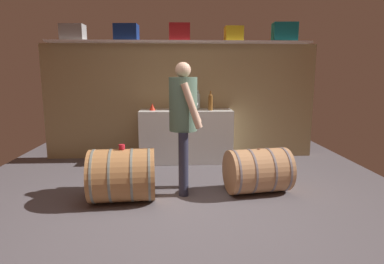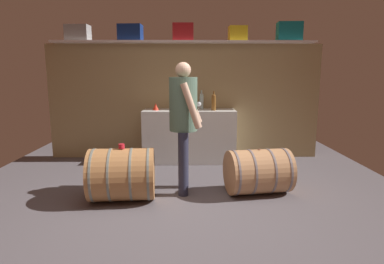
% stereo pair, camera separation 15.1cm
% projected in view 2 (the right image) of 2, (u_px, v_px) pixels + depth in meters
% --- Properties ---
extents(ground_plane, '(6.17, 8.32, 0.02)m').
position_uv_depth(ground_plane, '(183.00, 193.00, 4.31)').
color(ground_plane, '#595358').
extents(back_wall_panel, '(4.97, 0.10, 2.09)m').
position_uv_depth(back_wall_panel, '(184.00, 102.00, 6.01)').
color(back_wall_panel, '#9E8659').
rests_on(back_wall_panel, ground).
extents(high_shelf_board, '(4.57, 0.40, 0.03)m').
position_uv_depth(high_shelf_board, '(184.00, 42.00, 5.68)').
color(high_shelf_board, silver).
rests_on(high_shelf_board, back_wall_panel).
extents(toolcase_grey, '(0.41, 0.28, 0.27)m').
position_uv_depth(toolcase_grey, '(78.00, 33.00, 5.63)').
color(toolcase_grey, '#949594').
rests_on(toolcase_grey, high_shelf_board).
extents(toolcase_navy, '(0.42, 0.31, 0.28)m').
position_uv_depth(toolcase_navy, '(130.00, 33.00, 5.64)').
color(toolcase_navy, navy).
rests_on(toolcase_navy, high_shelf_board).
extents(toolcase_red, '(0.36, 0.30, 0.29)m').
position_uv_depth(toolcase_red, '(183.00, 32.00, 5.65)').
color(toolcase_red, red).
rests_on(toolcase_red, high_shelf_board).
extents(toolcase_yellow, '(0.31, 0.26, 0.25)m').
position_uv_depth(toolcase_yellow, '(238.00, 34.00, 5.66)').
color(toolcase_yellow, yellow).
rests_on(toolcase_yellow, high_shelf_board).
extents(toolcase_teal, '(0.43, 0.29, 0.32)m').
position_uv_depth(toolcase_teal, '(289.00, 32.00, 5.66)').
color(toolcase_teal, '#12737E').
rests_on(toolcase_teal, high_shelf_board).
extents(work_cabinet, '(1.62, 0.54, 0.93)m').
position_uv_depth(work_cabinet, '(189.00, 136.00, 5.79)').
color(work_cabinet, white).
rests_on(work_cabinet, ground).
extents(wine_bottle_dark, '(0.06, 0.06, 0.32)m').
position_uv_depth(wine_bottle_dark, '(193.00, 102.00, 5.72)').
color(wine_bottle_dark, black).
rests_on(wine_bottle_dark, work_cabinet).
extents(wine_bottle_amber, '(0.08, 0.08, 0.34)m').
position_uv_depth(wine_bottle_amber, '(214.00, 102.00, 5.61)').
color(wine_bottle_amber, brown).
rests_on(wine_bottle_amber, work_cabinet).
extents(wine_bottle_clear, '(0.08, 0.08, 0.34)m').
position_uv_depth(wine_bottle_clear, '(201.00, 101.00, 5.84)').
color(wine_bottle_clear, '#ADC5BE').
rests_on(wine_bottle_clear, work_cabinet).
extents(wine_glass, '(0.08, 0.08, 0.15)m').
position_uv_depth(wine_glass, '(199.00, 104.00, 5.60)').
color(wine_glass, white).
rests_on(wine_glass, work_cabinet).
extents(red_funnel, '(0.11, 0.11, 0.12)m').
position_uv_depth(red_funnel, '(156.00, 107.00, 5.68)').
color(red_funnel, red).
rests_on(red_funnel, work_cabinet).
extents(wine_barrel_near, '(0.84, 0.71, 0.67)m').
position_uv_depth(wine_barrel_near, '(122.00, 174.00, 4.02)').
color(wine_barrel_near, '#AF7644').
rests_on(wine_barrel_near, ground).
extents(wine_barrel_far, '(0.89, 0.70, 0.60)m').
position_uv_depth(wine_barrel_far, '(258.00, 171.00, 4.26)').
color(wine_barrel_far, tan).
rests_on(wine_barrel_far, ground).
extents(tasting_cup, '(0.07, 0.07, 0.06)m').
position_uv_depth(tasting_cup, '(122.00, 146.00, 3.96)').
color(tasting_cup, red).
rests_on(tasting_cup, wine_barrel_near).
extents(winemaker_pouring, '(0.44, 0.51, 1.71)m').
position_uv_depth(winemaker_pouring, '(184.00, 114.00, 4.19)').
color(winemaker_pouring, '#28293C').
rests_on(winemaker_pouring, ground).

